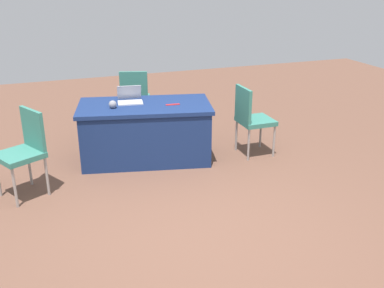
% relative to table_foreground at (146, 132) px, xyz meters
% --- Properties ---
extents(ground_plane, '(14.40, 14.40, 0.00)m').
position_rel_table_foreground_xyz_m(ground_plane, '(0.03, 2.12, -0.38)').
color(ground_plane, brown).
extents(table_foreground, '(1.85, 1.22, 0.76)m').
position_rel_table_foreground_xyz_m(table_foreground, '(0.00, 0.00, 0.00)').
color(table_foreground, navy).
rests_on(table_foreground, ground).
extents(chair_near_front, '(0.44, 0.44, 0.95)m').
position_rel_table_foreground_xyz_m(chair_near_front, '(-1.38, 0.34, 0.17)').
color(chair_near_front, '#9E9993').
rests_on(chair_near_front, ground).
extents(chair_tucked_left, '(0.60, 0.60, 0.97)m').
position_rel_table_foreground_xyz_m(chair_tucked_left, '(1.49, 0.53, 0.18)').
color(chair_tucked_left, '#9E9993').
rests_on(chair_tucked_left, ground).
extents(chair_aisle, '(0.55, 0.55, 0.96)m').
position_rel_table_foreground_xyz_m(chair_aisle, '(-0.14, -1.19, 0.17)').
color(chair_aisle, '#9E9993').
rests_on(chair_aisle, ground).
extents(laptop_silver, '(0.36, 0.34, 0.21)m').
position_rel_table_foreground_xyz_m(laptop_silver, '(0.15, -0.16, 0.42)').
color(laptop_silver, silver).
rests_on(laptop_silver, table_foreground).
extents(yarn_ball, '(0.10, 0.10, 0.10)m').
position_rel_table_foreground_xyz_m(yarn_ball, '(0.41, 0.03, 0.43)').
color(yarn_ball, gray).
rests_on(yarn_ball, table_foreground).
extents(scissors_red, '(0.18, 0.05, 0.01)m').
position_rel_table_foreground_xyz_m(scissors_red, '(-0.34, 0.14, 0.38)').
color(scissors_red, red).
rests_on(scissors_red, table_foreground).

